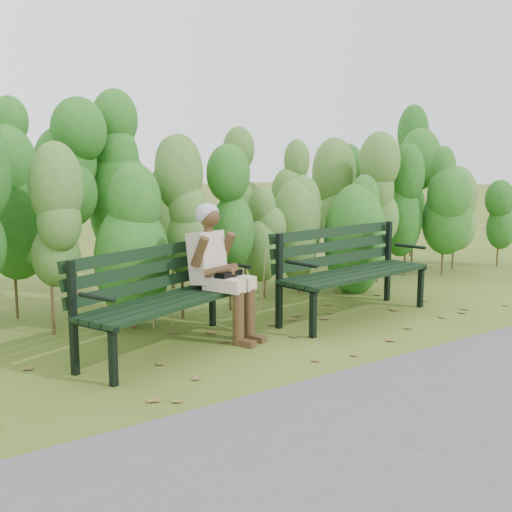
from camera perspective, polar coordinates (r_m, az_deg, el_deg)
ground at (r=5.53m, az=2.09°, el=-8.15°), size 80.00×80.00×0.00m
footpath at (r=4.10m, az=21.52°, el=-14.90°), size 60.00×2.50×0.01m
hedge_band at (r=6.88m, az=-7.23°, el=5.76°), size 11.04×1.67×2.42m
leaf_litter at (r=5.58m, az=3.21°, el=-7.99°), size 5.75×2.25×0.01m
bench_left at (r=5.24m, az=-8.97°, el=-3.27°), size 1.87×1.18×0.89m
bench_right at (r=6.43m, az=8.76°, el=-0.78°), size 1.95×0.86×0.94m
seated_woman at (r=5.52m, az=-3.62°, el=-0.59°), size 0.57×0.77×1.26m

